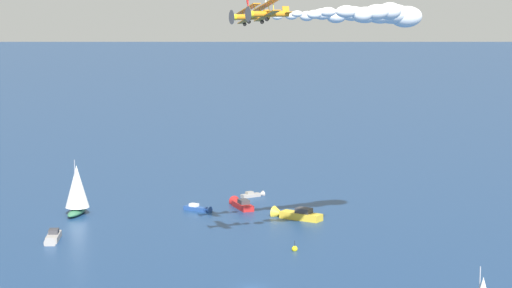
{
  "coord_description": "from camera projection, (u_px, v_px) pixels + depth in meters",
  "views": [
    {
      "loc": [
        -84.63,
        134.23,
        46.46
      ],
      "look_at": [
        -0.33,
        -0.48,
        23.13
      ],
      "focal_mm": 71.95,
      "sensor_mm": 36.0,
      "label": 1
    }
  ],
  "objects": [
    {
      "name": "motorboat_offshore",
      "position": [
        53.0,
        238.0,
        194.09
      ],
      "size": [
        6.83,
        8.38,
        2.52
      ],
      "color": "#9E9993",
      "rests_on": "ground_plane"
    },
    {
      "name": "motorboat_far_stbd",
      "position": [
        241.0,
        204.0,
        224.7
      ],
      "size": [
        9.06,
        7.72,
        2.76
      ],
      "color": "#B21E1E",
      "rests_on": "ground_plane"
    },
    {
      "name": "biplane_lead",
      "position": [
        267.0,
        13.0,
        151.81
      ],
      "size": [
        6.84,
        6.96,
        3.73
      ],
      "color": "orange"
    },
    {
      "name": "smoke_trail_lead",
      "position": [
        367.0,
        12.0,
        158.51
      ],
      "size": [
        12.44,
        17.84,
        3.63
      ],
      "color": "white"
    },
    {
      "name": "biplane_wingman",
      "position": [
        249.0,
        16.0,
        163.86
      ],
      "size": [
        6.84,
        6.96,
        3.73
      ],
      "color": "orange"
    },
    {
      "name": "smoke_trail_wingman",
      "position": [
        378.0,
        15.0,
        173.42
      ],
      "size": [
        18.14,
        25.87,
        4.9
      ],
      "color": "white"
    },
    {
      "name": "motorboat_outer_ring_a",
      "position": [
        295.0,
        214.0,
        213.64
      ],
      "size": [
        11.15,
        2.99,
        3.23
      ],
      "color": "gold",
      "rests_on": "ground_plane"
    },
    {
      "name": "wingwalker_wingman",
      "position": [
        248.0,
        3.0,
        164.03
      ],
      "size": [
        0.81,
        0.61,
        1.78
      ],
      "color": "red"
    },
    {
      "name": "motorboat_near_centre",
      "position": [
        199.0,
        209.0,
        221.3
      ],
      "size": [
        6.54,
        1.76,
        1.89
      ],
      "color": "#23478C",
      "rests_on": "ground_plane"
    },
    {
      "name": "marker_buoy",
      "position": [
        295.0,
        249.0,
        186.83
      ],
      "size": [
        1.1,
        1.1,
        2.1
      ],
      "color": "yellow",
      "rests_on": "ground_plane"
    },
    {
      "name": "motorboat_mid_cluster",
      "position": [
        254.0,
        195.0,
        236.79
      ],
      "size": [
        3.75,
        6.02,
        1.71
      ],
      "color": "#9E9993",
      "rests_on": "ground_plane"
    },
    {
      "name": "sailboat_inshore",
      "position": [
        77.0,
        189.0,
        216.9
      ],
      "size": [
        6.67,
        9.56,
        11.97
      ],
      "color": "#33704C",
      "rests_on": "ground_plane"
    },
    {
      "name": "ground_plane",
      "position": [
        253.0,
        287.0,
        163.75
      ],
      "size": [
        2000.0,
        2000.0,
        0.0
      ],
      "primitive_type": "plane",
      "color": "navy"
    }
  ]
}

